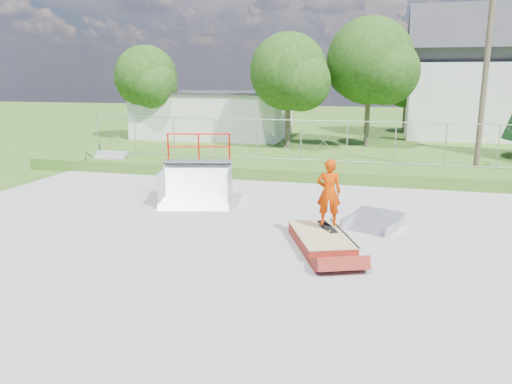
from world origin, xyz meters
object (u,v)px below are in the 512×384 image
quarter_pipe (196,171)px  skater (329,195)px  flat_bank_ramp (373,222)px  grind_box (321,240)px

quarter_pipe → skater: bearing=-43.8°
flat_bank_ramp → quarter_pipe: bearing=-170.8°
grind_box → quarter_pipe: size_ratio=1.19×
skater → grind_box: bearing=65.2°
grind_box → skater: size_ratio=1.59×
flat_bank_ramp → skater: skater is taller
quarter_pipe → skater: (4.62, -2.74, 0.12)m
skater → flat_bank_ramp: bearing=-135.7°
grind_box → flat_bank_ramp: flat_bank_ramp is taller
quarter_pipe → flat_bank_ramp: bearing=-25.7°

